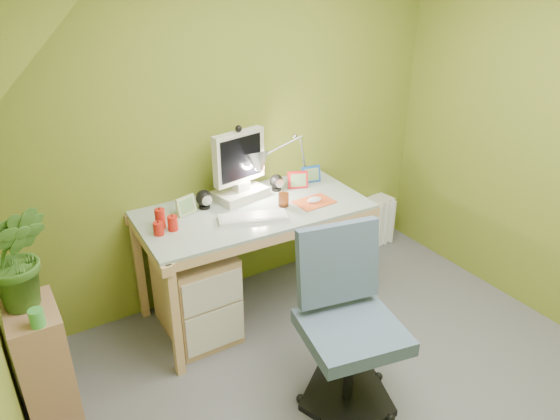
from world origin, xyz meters
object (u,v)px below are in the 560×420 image
side_ledge (43,362)px  task_chair (352,328)px  desk (255,260)px  monitor (239,162)px  potted_plant (19,257)px  radiator (370,224)px  desk_lamp (297,148)px

side_ledge → task_chair: size_ratio=0.65×
desk → monitor: (0.00, 0.18, 0.65)m
desk → task_chair: size_ratio=1.44×
potted_plant → radiator: bearing=9.5°
task_chair → monitor: bearing=102.1°
side_ledge → potted_plant: potted_plant is taller
side_ledge → potted_plant: bearing=76.8°
monitor → desk_lamp: size_ratio=0.93×
desk_lamp → side_ledge: desk_lamp is taller
potted_plant → radiator: 2.77m
desk → desk_lamp: (0.45, 0.18, 0.67)m
desk_lamp → side_ledge: 2.02m
desk → radiator: desk is taller
desk_lamp → task_chair: desk_lamp is taller
potted_plant → radiator: potted_plant is taller
desk_lamp → task_chair: bearing=-111.7°
potted_plant → task_chair: size_ratio=0.54×
desk_lamp → radiator: 1.18m
side_ledge → task_chair: (1.40, -0.80, 0.18)m
desk → potted_plant: size_ratio=2.66×
task_chair → radiator: bearing=57.3°
task_chair → potted_plant: bearing=159.9°
monitor → task_chair: bearing=-100.2°
desk → desk_lamp: 0.82m
desk_lamp → potted_plant: (-1.83, -0.35, -0.12)m
potted_plant → radiator: (2.64, 0.44, -0.73)m
monitor → task_chair: 1.31m
potted_plant → task_chair: potted_plant is taller
side_ledge → desk: bearing=9.0°
monitor → potted_plant: bearing=-176.7°
desk_lamp → radiator: desk_lamp is taller
task_chair → radiator: task_chair is taller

